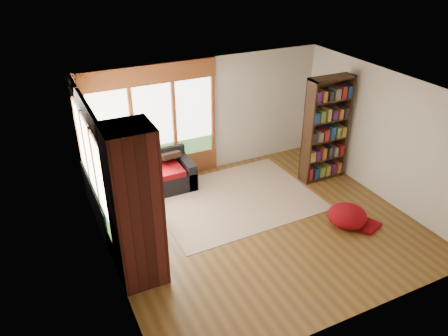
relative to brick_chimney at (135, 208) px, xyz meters
name	(u,v)px	position (x,y,z in m)	size (l,w,h in m)	color
floor	(261,225)	(2.40, 0.35, -1.30)	(5.50, 5.50, 0.00)	brown
ceiling	(268,93)	(2.40, 0.35, 1.30)	(5.50, 5.50, 0.00)	white
wall_back	(206,117)	(2.40, 2.85, 0.00)	(5.50, 0.04, 2.60)	silver
wall_front	(363,246)	(2.40, -2.15, 0.00)	(5.50, 0.04, 2.60)	silver
wall_left	(106,202)	(-0.35, 0.35, 0.00)	(0.04, 5.00, 2.60)	silver
wall_right	(384,136)	(5.15, 0.35, 0.00)	(0.04, 5.00, 2.60)	silver
windows_back	(154,124)	(1.20, 2.82, 0.05)	(2.82, 0.10, 1.90)	brown
windows_left	(92,165)	(-0.32, 1.55, 0.05)	(0.10, 2.62, 1.90)	brown
roller_blind	(82,126)	(-0.29, 2.38, 0.45)	(0.03, 0.72, 0.90)	gray
brick_chimney	(135,208)	(0.00, 0.00, 0.00)	(0.70, 0.70, 2.60)	#471914
sectional_sofa	(134,193)	(0.45, 2.05, -1.00)	(2.20, 2.20, 0.80)	black
area_rug	(235,199)	(2.37, 1.38, -1.29)	(3.21, 2.45, 0.01)	beige
bookshelf	(326,130)	(4.54, 1.37, -0.14)	(0.99, 0.33, 2.31)	#341E11
pouf	(347,215)	(3.86, -0.33, -1.09)	(0.73, 0.73, 0.39)	maroon
dog_tan	(131,170)	(0.44, 2.08, -0.49)	(1.10, 0.98, 0.54)	brown
dog_brindle	(148,192)	(0.54, 1.28, -0.57)	(0.54, 0.76, 0.38)	black
throw_pillows	(135,171)	(0.53, 2.10, -0.54)	(1.98, 1.68, 0.45)	black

